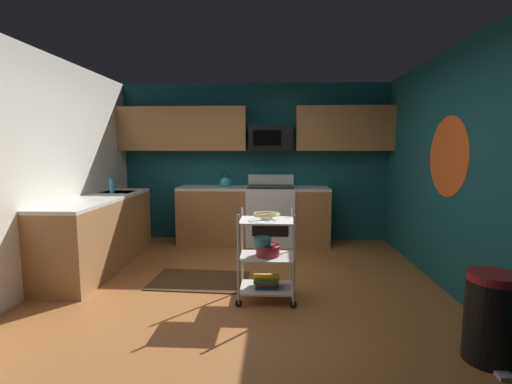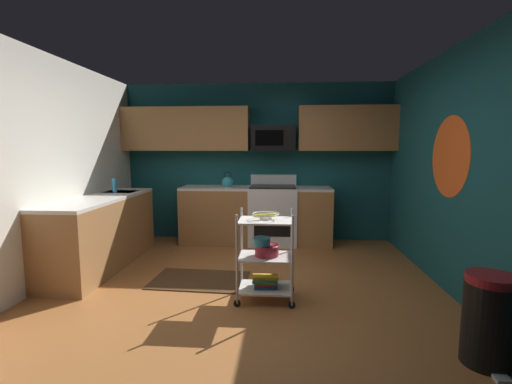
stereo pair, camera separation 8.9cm
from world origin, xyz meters
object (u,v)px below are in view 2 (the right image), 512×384
(mixing_bowl_small, at_px, (262,241))
(microwave, at_px, (273,138))
(kettle, at_px, (228,182))
(book_stack, at_px, (266,281))
(dish_soap_bottle, at_px, (115,185))
(fruit_bowl, at_px, (266,215))
(mixing_bowl_large, at_px, (267,250))
(trash_can, at_px, (488,320))
(rolling_cart, at_px, (266,256))
(oven_range, at_px, (273,214))

(mixing_bowl_small, bearing_deg, microwave, 88.82)
(mixing_bowl_small, bearing_deg, kettle, 106.99)
(kettle, bearing_deg, book_stack, -71.87)
(dish_soap_bottle, bearing_deg, fruit_bowl, -31.34)
(mixing_bowl_large, bearing_deg, trash_can, -31.40)
(fruit_bowl, bearing_deg, mixing_bowl_large, 0.00)
(rolling_cart, height_order, mixing_bowl_large, rolling_cart)
(mixing_bowl_small, xyz_separation_m, dish_soap_bottle, (-2.16, 1.37, 0.40))
(book_stack, relative_size, kettle, 1.01)
(fruit_bowl, relative_size, book_stack, 1.02)
(dish_soap_bottle, xyz_separation_m, trash_can, (3.83, -2.33, -0.69))
(rolling_cart, xyz_separation_m, dish_soap_bottle, (-2.19, 1.34, 0.57))
(book_stack, relative_size, dish_soap_bottle, 1.34)
(mixing_bowl_large, relative_size, trash_can, 0.38)
(microwave, xyz_separation_m, kettle, (-0.73, -0.11, -0.70))
(mixing_bowl_small, height_order, book_stack, mixing_bowl_small)
(oven_range, bearing_deg, kettle, -179.70)
(mixing_bowl_small, xyz_separation_m, book_stack, (0.04, 0.03, -0.43))
(microwave, height_order, kettle, microwave)
(rolling_cart, distance_m, book_stack, 0.26)
(oven_range, height_order, kettle, kettle)
(rolling_cart, distance_m, mixing_bowl_small, 0.17)
(dish_soap_bottle, bearing_deg, trash_can, -31.29)
(fruit_bowl, relative_size, dish_soap_bottle, 1.36)
(microwave, distance_m, rolling_cart, 2.63)
(microwave, bearing_deg, oven_range, -89.74)
(oven_range, height_order, fruit_bowl, oven_range)
(fruit_bowl, bearing_deg, trash_can, -31.23)
(microwave, height_order, trash_can, microwave)
(rolling_cart, distance_m, dish_soap_bottle, 2.63)
(rolling_cart, bearing_deg, mixing_bowl_small, -141.94)
(book_stack, bearing_deg, kettle, 108.13)
(mixing_bowl_large, relative_size, book_stack, 0.94)
(mixing_bowl_large, distance_m, mixing_bowl_small, 0.12)
(book_stack, bearing_deg, rolling_cart, 0.00)
(microwave, relative_size, rolling_cart, 0.77)
(fruit_bowl, height_order, mixing_bowl_large, fruit_bowl)
(oven_range, xyz_separation_m, book_stack, (-0.01, -2.21, -0.29))
(fruit_bowl, bearing_deg, rolling_cart, -14.04)
(oven_range, xyz_separation_m, rolling_cart, (-0.01, -2.21, -0.02))
(book_stack, bearing_deg, fruit_bowl, 165.96)
(rolling_cart, relative_size, trash_can, 1.39)
(fruit_bowl, bearing_deg, microwave, 89.77)
(oven_range, height_order, trash_can, oven_range)
(book_stack, height_order, kettle, kettle)
(mixing_bowl_small, bearing_deg, rolling_cart, 38.06)
(trash_can, bearing_deg, fruit_bowl, 148.77)
(mixing_bowl_small, height_order, dish_soap_bottle, dish_soap_bottle)
(oven_range, bearing_deg, mixing_bowl_large, -89.97)
(trash_can, bearing_deg, book_stack, 148.77)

